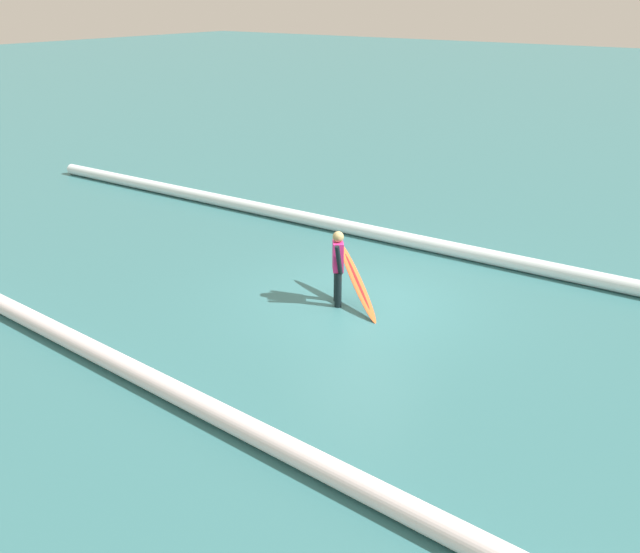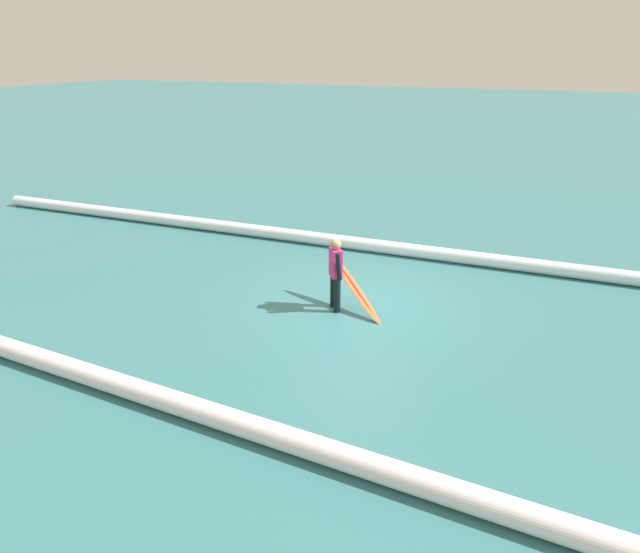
# 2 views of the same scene
# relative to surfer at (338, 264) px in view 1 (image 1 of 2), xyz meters

# --- Properties ---
(ground_plane) EXTENTS (149.71, 149.71, 0.00)m
(ground_plane) POSITION_rel_surfer_xyz_m (-0.32, -0.44, -0.86)
(ground_plane) COLOR #336D72
(surfer) EXTENTS (0.37, 0.51, 1.53)m
(surfer) POSITION_rel_surfer_xyz_m (0.00, 0.00, 0.00)
(surfer) COLOR black
(surfer) RESTS_ON ground_plane
(surfboard) EXTENTS (1.72, 1.30, 1.00)m
(surfboard) POSITION_rel_surfer_xyz_m (-0.30, -0.24, -0.38)
(surfboard) COLOR #E55926
(surfboard) RESTS_ON ground_plane
(wave_crest_foreground) EXTENTS (23.32, 1.17, 0.34)m
(wave_crest_foreground) POSITION_rel_surfer_xyz_m (1.71, -3.69, -0.69)
(wave_crest_foreground) COLOR white
(wave_crest_foreground) RESTS_ON ground_plane
(wave_crest_midground) EXTENTS (16.71, 0.96, 0.34)m
(wave_crest_midground) POSITION_rel_surfer_xyz_m (-1.11, 4.39, -0.69)
(wave_crest_midground) COLOR white
(wave_crest_midground) RESTS_ON ground_plane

